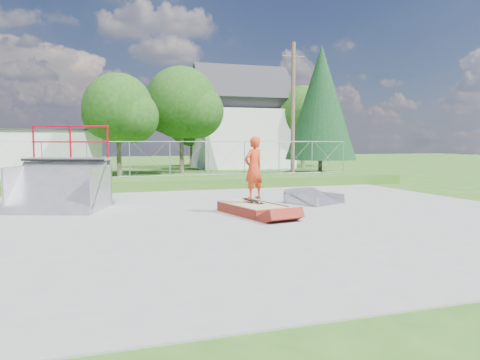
% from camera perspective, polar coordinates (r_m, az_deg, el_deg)
% --- Properties ---
extents(ground, '(120.00, 120.00, 0.00)m').
position_cam_1_polar(ground, '(13.91, -1.00, -4.75)').
color(ground, '#245117').
rests_on(ground, ground).
extents(concrete_pad, '(20.00, 16.00, 0.04)m').
position_cam_1_polar(concrete_pad, '(13.90, -1.00, -4.67)').
color(concrete_pad, gray).
rests_on(concrete_pad, ground).
extents(grass_berm, '(24.00, 3.00, 0.50)m').
position_cam_1_polar(grass_berm, '(23.05, -8.07, -0.40)').
color(grass_berm, '#245117').
rests_on(grass_berm, ground).
extents(grind_box, '(1.64, 2.58, 0.36)m').
position_cam_1_polar(grind_box, '(14.60, 1.35, -3.59)').
color(grind_box, maroon).
rests_on(grind_box, concrete_pad).
extents(quarter_pipe, '(3.50, 3.24, 2.84)m').
position_cam_1_polar(quarter_pipe, '(16.41, -21.37, 1.37)').
color(quarter_pipe, '#93959A').
rests_on(quarter_pipe, concrete_pad).
extents(flat_bank_ramp, '(2.10, 2.16, 0.48)m').
position_cam_1_polar(flat_bank_ramp, '(17.36, 9.07, -2.11)').
color(flat_bank_ramp, '#93959A').
rests_on(flat_bank_ramp, concrete_pad).
extents(skateboard, '(0.53, 0.81, 0.13)m').
position_cam_1_polar(skateboard, '(14.76, 1.67, -2.63)').
color(skateboard, black).
rests_on(skateboard, grind_box).
extents(skater, '(0.85, 0.72, 1.96)m').
position_cam_1_polar(skater, '(14.67, 1.68, 1.17)').
color(skater, red).
rests_on(skater, grind_box).
extents(chain_link_fence, '(20.00, 0.06, 1.80)m').
position_cam_1_polar(chain_link_fence, '(23.96, -8.54, 2.55)').
color(chain_link_fence, '#93969A').
rests_on(chain_link_fence, grass_berm).
extents(utility_building_flat, '(10.00, 6.00, 3.00)m').
position_cam_1_polar(utility_building_flat, '(35.31, -24.76, 3.01)').
color(utility_building_flat, silver).
rests_on(utility_building_flat, ground).
extents(gable_house, '(8.40, 6.08, 8.94)m').
position_cam_1_polar(gable_house, '(41.25, 0.14, 6.88)').
color(gable_house, silver).
rests_on(gable_house, ground).
extents(utility_pole, '(0.24, 0.24, 8.00)m').
position_cam_1_polar(utility_pole, '(27.69, 6.48, 8.24)').
color(utility_pole, brown).
rests_on(utility_pole, ground).
extents(tree_left_near, '(4.76, 4.48, 6.65)m').
position_cam_1_polar(tree_left_near, '(31.07, -14.17, 8.18)').
color(tree_left_near, brown).
rests_on(tree_left_near, ground).
extents(tree_center, '(5.44, 5.12, 7.60)m').
position_cam_1_polar(tree_center, '(33.71, -6.64, 9.05)').
color(tree_center, brown).
rests_on(tree_center, ground).
extents(tree_right_far, '(5.10, 4.80, 7.12)m').
position_cam_1_polar(tree_right_far, '(41.29, 8.13, 7.81)').
color(tree_right_far, brown).
rests_on(tree_right_far, ground).
extents(tree_back_mid, '(4.08, 3.84, 5.70)m').
position_cam_1_polar(tree_back_mid, '(42.01, -5.61, 6.54)').
color(tree_back_mid, brown).
rests_on(tree_back_mid, ground).
extents(conifer_tree, '(5.04, 5.04, 9.10)m').
position_cam_1_polar(conifer_tree, '(34.24, 9.86, 9.28)').
color(conifer_tree, brown).
rests_on(conifer_tree, ground).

